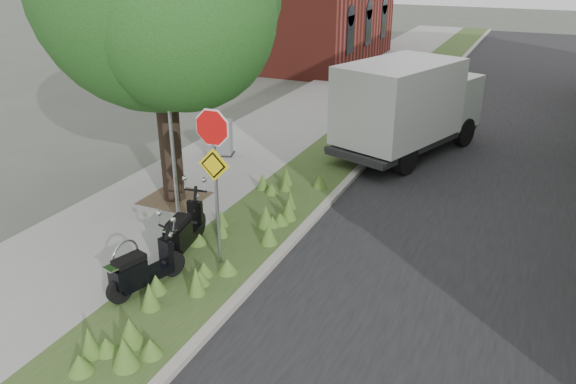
% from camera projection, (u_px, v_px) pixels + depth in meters
% --- Properties ---
extents(ground, '(120.00, 120.00, 0.00)m').
position_uv_depth(ground, '(271.00, 300.00, 10.05)').
color(ground, '#4C5147').
rests_on(ground, ground).
extents(sidewalk_near, '(3.50, 60.00, 0.12)m').
position_uv_depth(sidewalk_near, '(287.00, 124.00, 19.99)').
color(sidewalk_near, gray).
rests_on(sidewalk_near, ground).
extents(verge, '(2.00, 60.00, 0.12)m').
position_uv_depth(verge, '(361.00, 133.00, 18.95)').
color(verge, '#2B4A20').
rests_on(verge, ground).
extents(kerb_near, '(0.20, 60.00, 0.13)m').
position_uv_depth(kerb_near, '(389.00, 137.00, 18.57)').
color(kerb_near, '#9E9991').
rests_on(kerb_near, ground).
extents(road, '(7.00, 60.00, 0.01)m').
position_uv_depth(road, '(500.00, 153.00, 17.27)').
color(road, black).
rests_on(road, ground).
extents(bare_post, '(0.08, 0.08, 4.00)m').
position_uv_depth(bare_post, '(172.00, 136.00, 11.92)').
color(bare_post, '#A5A8AD').
rests_on(bare_post, ground).
extents(bike_hoop, '(0.06, 0.78, 0.77)m').
position_uv_depth(bike_hoop, '(125.00, 260.00, 10.37)').
color(bike_hoop, '#A5A8AD').
rests_on(bike_hoop, ground).
extents(sign_assembly, '(0.94, 0.08, 3.22)m').
position_uv_depth(sign_assembly, '(214.00, 156.00, 10.14)').
color(sign_assembly, '#A5A8AD').
rests_on(sign_assembly, ground).
extents(scooter_near, '(0.55, 1.71, 0.82)m').
position_uv_depth(scooter_near, '(183.00, 235.00, 11.23)').
color(scooter_near, black).
rests_on(scooter_near, ground).
extents(scooter_far, '(0.64, 1.61, 0.78)m').
position_uv_depth(scooter_far, '(138.00, 274.00, 9.90)').
color(scooter_far, black).
rests_on(scooter_far, ground).
extents(box_truck, '(3.70, 5.76, 2.44)m').
position_uv_depth(box_truck, '(408.00, 103.00, 16.63)').
color(box_truck, '#262628').
rests_on(box_truck, ground).
extents(utility_cabinet, '(0.92, 0.75, 1.06)m').
position_uv_depth(utility_cabinet, '(220.00, 138.00, 16.65)').
color(utility_cabinet, '#262628').
rests_on(utility_cabinet, ground).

